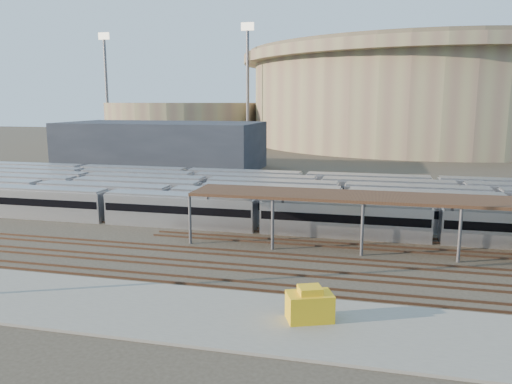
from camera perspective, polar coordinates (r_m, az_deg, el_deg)
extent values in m
plane|color=#383026|center=(48.33, 0.91, -6.94)|extent=(420.00, 420.00, 0.00)
cube|color=gray|center=(36.50, -12.36, -12.87)|extent=(50.00, 9.00, 0.20)
cube|color=silver|center=(55.91, 0.34, -2.65)|extent=(112.00, 2.90, 3.60)
cube|color=silver|center=(58.91, 7.36, -2.07)|extent=(112.00, 2.90, 3.60)
cube|color=silver|center=(62.81, 10.10, -1.38)|extent=(112.00, 2.90, 3.60)
cube|color=silver|center=(66.96, 9.73, -0.64)|extent=(112.00, 2.90, 3.60)
cube|color=silver|center=(71.37, 7.21, 0.10)|extent=(112.00, 2.90, 3.60)
cube|color=silver|center=(75.82, 5.47, 0.73)|extent=(112.00, 2.90, 3.60)
cylinder|color=#57565B|center=(51.13, -7.55, -3.16)|extent=(0.30, 0.30, 5.00)
cylinder|color=#57565B|center=(56.07, -5.58, -1.93)|extent=(0.30, 0.30, 5.00)
cylinder|color=#57565B|center=(48.76, 1.91, -3.74)|extent=(0.30, 0.30, 5.00)
cylinder|color=#57565B|center=(53.92, 3.07, -2.39)|extent=(0.30, 0.30, 5.00)
cylinder|color=#57565B|center=(47.84, 12.04, -4.24)|extent=(0.30, 0.30, 5.00)
cylinder|color=#57565B|center=(53.09, 12.22, -2.81)|extent=(0.30, 0.30, 5.00)
cylinder|color=#57565B|center=(48.43, 22.26, -4.61)|extent=(0.30, 0.30, 5.00)
cylinder|color=#57565B|center=(53.62, 21.42, -3.17)|extent=(0.30, 0.30, 5.00)
cube|color=#321E14|center=(51.30, 26.75, -1.12)|extent=(60.00, 6.00, 0.30)
cube|color=#4C3323|center=(46.67, 0.43, -7.45)|extent=(170.00, 0.12, 0.18)
cube|color=#4C3323|center=(48.07, 0.84, -6.92)|extent=(170.00, 0.12, 0.18)
cube|color=#4C3323|center=(42.99, -0.79, -9.03)|extent=(170.00, 0.12, 0.18)
cube|color=#4C3323|center=(44.36, -0.31, -8.41)|extent=(170.00, 0.12, 0.18)
cube|color=#4C3323|center=(39.36, -2.26, -10.89)|extent=(170.00, 0.12, 0.18)
cube|color=#4C3323|center=(40.71, -1.68, -10.16)|extent=(170.00, 0.12, 0.18)
cylinder|color=gray|center=(185.65, 18.44, 9.65)|extent=(116.00, 116.00, 28.00)
cylinder|color=gray|center=(186.28, 18.72, 14.41)|extent=(124.00, 124.00, 3.00)
cylinder|color=brown|center=(186.47, 18.76, 15.10)|extent=(120.00, 120.00, 1.50)
cylinder|color=gray|center=(188.70, -8.33, 7.93)|extent=(56.00, 56.00, 14.00)
cube|color=#1E232D|center=(110.13, -10.70, 5.24)|extent=(42.00, 20.00, 10.00)
cylinder|color=#57565B|center=(160.19, -0.95, 11.58)|extent=(1.00, 1.00, 36.00)
cube|color=#FFF2CC|center=(161.78, -0.97, 18.39)|extent=(4.00, 0.60, 2.40)
cylinder|color=#57565B|center=(190.52, -16.69, 10.95)|extent=(1.00, 1.00, 36.00)
cube|color=#FFF2CC|center=(191.86, -17.00, 16.68)|extent=(4.00, 0.60, 2.40)
cylinder|color=#57565B|center=(206.07, 8.12, 11.18)|extent=(1.00, 1.00, 36.00)
cube|color=#FFF2CC|center=(207.30, 8.26, 16.50)|extent=(4.00, 0.60, 2.40)
cube|color=yellow|center=(33.59, 6.15, -12.89)|extent=(3.40, 2.79, 1.83)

